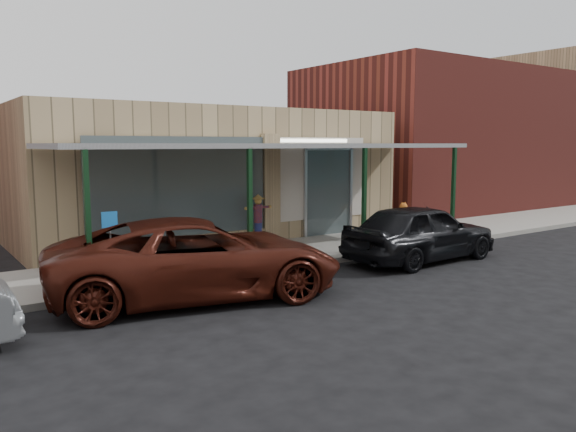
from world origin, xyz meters
TOP-DOWN VIEW (x-y plane):
  - ground at (0.00, 0.00)m, footprint 120.00×120.00m
  - sidewalk at (0.00, 3.60)m, footprint 40.00×3.20m
  - storefront at (-0.00, 8.16)m, footprint 12.00×6.25m
  - awning at (0.00, 3.56)m, footprint 12.00×3.00m
  - block_buildings_near at (2.01, 9.20)m, footprint 61.00×8.00m
  - barrel_scarecrow at (0.01, 4.68)m, footprint 0.92×0.67m
  - barrel_pumpkin at (5.00, 3.69)m, footprint 0.78×0.78m
  - handicap_sign at (-5.00, 2.40)m, footprint 0.33×0.04m
  - parked_sedan at (2.76, 0.98)m, footprint 4.62×2.04m
  - car_maroon at (-3.65, 1.12)m, footprint 6.31×3.99m

SIDE VIEW (x-z plane):
  - ground at x=0.00m, z-range 0.00..0.00m
  - sidewalk at x=0.00m, z-range 0.00..0.15m
  - barrel_pumpkin at x=5.00m, z-range 0.03..0.83m
  - barrel_scarecrow at x=0.01m, z-range -0.10..1.41m
  - parked_sedan at x=2.76m, z-range 0.00..1.56m
  - car_maroon at x=-3.65m, z-range 0.00..1.62m
  - handicap_sign at x=-5.00m, z-range 0.38..1.95m
  - storefront at x=0.00m, z-range -0.01..4.19m
  - awning at x=0.00m, z-range 1.49..4.53m
  - block_buildings_near at x=2.01m, z-range -0.23..7.77m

